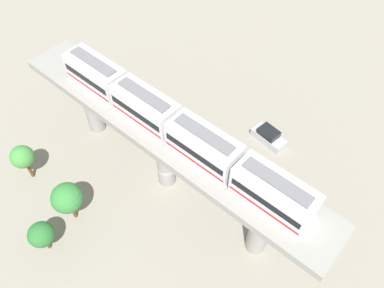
% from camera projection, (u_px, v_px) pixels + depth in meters
% --- Properties ---
extents(ground_plane, '(120.00, 120.00, 0.00)m').
position_uv_depth(ground_plane, '(167.00, 180.00, 41.16)').
color(ground_plane, gray).
extents(viaduct, '(5.20, 35.80, 8.38)m').
position_uv_depth(viaduct, '(164.00, 142.00, 36.11)').
color(viaduct, '#999691').
rests_on(viaduct, ground).
extents(train, '(2.64, 27.45, 3.24)m').
position_uv_depth(train, '(173.00, 126.00, 32.87)').
color(train, silver).
rests_on(train, viaduct).
extents(parked_car_yellow, '(2.14, 4.34, 1.76)m').
position_uv_depth(parked_car_yellow, '(144.00, 103.00, 47.53)').
color(parked_car_yellow, yellow).
rests_on(parked_car_yellow, ground).
extents(parked_car_silver, '(2.34, 4.40, 1.76)m').
position_uv_depth(parked_car_silver, '(269.00, 136.00, 44.07)').
color(parked_car_silver, '#B2B5BA').
rests_on(parked_car_silver, ground).
extents(tree_near_viaduct, '(2.43, 2.43, 3.90)m').
position_uv_depth(tree_near_viaduct, '(41.00, 235.00, 34.24)').
color(tree_near_viaduct, brown).
rests_on(tree_near_viaduct, ground).
extents(tree_mid_lot, '(3.03, 3.03, 5.11)m').
position_uv_depth(tree_mid_lot, '(67.00, 198.00, 35.59)').
color(tree_mid_lot, brown).
rests_on(tree_mid_lot, ground).
extents(tree_far_corner, '(2.44, 2.44, 4.71)m').
position_uv_depth(tree_far_corner, '(22.00, 157.00, 38.80)').
color(tree_far_corner, brown).
rests_on(tree_far_corner, ground).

